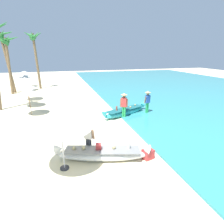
% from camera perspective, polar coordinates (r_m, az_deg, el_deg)
% --- Properties ---
extents(ground_plane, '(80.00, 80.00, 0.00)m').
position_cam_1_polar(ground_plane, '(9.38, -5.09, -10.68)').
color(ground_plane, beige).
extents(sea, '(24.00, 56.00, 0.10)m').
position_cam_1_polar(sea, '(23.20, 28.40, 4.61)').
color(sea, teal).
rests_on(sea, ground).
extents(boat_white_foreground, '(4.07, 1.75, 0.78)m').
position_cam_1_polar(boat_white_foreground, '(8.28, -2.92, -12.55)').
color(boat_white_foreground, white).
rests_on(boat_white_foreground, ground).
extents(boat_cyan_midground, '(3.90, 2.18, 0.80)m').
position_cam_1_polar(boat_cyan_midground, '(13.85, 3.98, 0.14)').
color(boat_cyan_midground, '#33B2BC').
rests_on(boat_cyan_midground, ground).
extents(person_vendor_hatted, '(0.58, 0.46, 1.81)m').
position_cam_1_polar(person_vendor_hatted, '(13.02, 3.64, 2.50)').
color(person_vendor_hatted, green).
rests_on(person_vendor_hatted, ground).
extents(person_tourist_customer, '(0.55, 0.48, 1.57)m').
position_cam_1_polar(person_tourist_customer, '(8.44, -7.17, -7.40)').
color(person_tourist_customer, '#333842').
rests_on(person_tourist_customer, ground).
extents(person_vendor_assistant, '(0.58, 0.44, 1.76)m').
position_cam_1_polar(person_vendor_assistant, '(14.18, 10.68, 3.39)').
color(person_vendor_assistant, green).
rests_on(person_vendor_assistant, ground).
extents(patio_umbrella_large, '(2.34, 2.34, 2.11)m').
position_cam_1_polar(patio_umbrella_large, '(7.20, -15.26, -3.43)').
color(patio_umbrella_large, '#B7B7BC').
rests_on(patio_umbrella_large, ground).
extents(parasol_row_0, '(1.60, 1.60, 1.91)m').
position_cam_1_polar(parasol_row_0, '(14.79, -23.98, 5.64)').
color(parasol_row_0, '#8E6B47').
rests_on(parasol_row_0, ground).
extents(parasol_row_1, '(1.60, 1.60, 1.91)m').
position_cam_1_polar(parasol_row_1, '(17.14, -24.35, 7.05)').
color(parasol_row_1, '#8E6B47').
rests_on(parasol_row_1, ground).
extents(parasol_row_2, '(1.60, 1.60, 1.91)m').
position_cam_1_polar(parasol_row_2, '(19.66, -24.40, 8.22)').
color(parasol_row_2, '#8E6B47').
rests_on(parasol_row_2, ground).
extents(parasol_row_3, '(1.60, 1.60, 1.91)m').
position_cam_1_polar(parasol_row_3, '(22.21, -24.94, 9.07)').
color(parasol_row_3, '#8E6B47').
rests_on(parasol_row_3, ground).
extents(parasol_row_4, '(1.60, 1.60, 1.91)m').
position_cam_1_polar(parasol_row_4, '(24.92, -24.82, 9.85)').
color(parasol_row_4, '#8E6B47').
rests_on(parasol_row_4, ground).
extents(parasol_row_5, '(1.60, 1.60, 1.91)m').
position_cam_1_polar(parasol_row_5, '(27.58, -24.48, 10.50)').
color(parasol_row_5, '#8E6B47').
rests_on(parasol_row_5, ground).
extents(parasol_row_6, '(1.60, 1.60, 1.91)m').
position_cam_1_polar(parasol_row_6, '(30.00, -25.08, 10.88)').
color(parasol_row_6, '#8E6B47').
rests_on(parasol_row_6, ground).
extents(palm_tree_tall_inland, '(2.19, 2.41, 6.88)m').
position_cam_1_polar(palm_tree_tall_inland, '(25.64, -22.49, 18.78)').
color(palm_tree_tall_inland, brown).
rests_on(palm_tree_tall_inland, ground).
extents(palm_tree_mid_cluster, '(2.60, 2.75, 6.76)m').
position_cam_1_polar(palm_tree_mid_cluster, '(24.18, -30.34, 17.94)').
color(palm_tree_mid_cluster, brown).
rests_on(palm_tree_mid_cluster, ground).
extents(palm_tree_far_behind, '(2.50, 2.69, 6.17)m').
position_cam_1_polar(palm_tree_far_behind, '(23.36, -29.30, 16.82)').
color(palm_tree_far_behind, brown).
rests_on(palm_tree_far_behind, ground).
extents(cooler_box, '(0.54, 0.48, 0.42)m').
position_cam_1_polar(cooler_box, '(8.53, 10.82, -12.41)').
color(cooler_box, '#C63838').
rests_on(cooler_box, ground).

